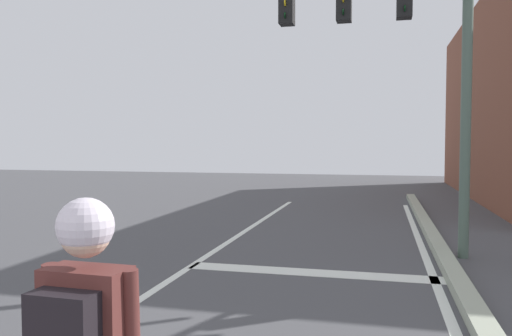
# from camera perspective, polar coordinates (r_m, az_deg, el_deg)

# --- Properties ---
(lane_line_center) EXTENTS (0.12, 20.00, 0.01)m
(lane_line_center) POSITION_cam_1_polar(r_m,az_deg,el_deg) (6.24, -12.78, -14.10)
(lane_line_center) COLOR silver
(lane_line_center) RESTS_ON ground
(lane_line_curbside) EXTENTS (0.12, 20.00, 0.01)m
(lane_line_curbside) POSITION_cam_1_polar(r_m,az_deg,el_deg) (5.68, 21.09, -15.96)
(lane_line_curbside) COLOR silver
(lane_line_curbside) RESTS_ON ground
(stop_bar) EXTENTS (3.55, 0.40, 0.01)m
(stop_bar) POSITION_cam_1_polar(r_m,az_deg,el_deg) (7.29, 6.30, -11.57)
(stop_bar) COLOR silver
(stop_bar) RESTS_ON ground
(curb_strip) EXTENTS (0.24, 24.00, 0.14)m
(curb_strip) POSITION_cam_1_polar(r_m,az_deg,el_deg) (5.70, 23.69, -15.24)
(curb_strip) COLOR #9AA18D
(curb_strip) RESTS_ON ground
(traffic_signal_mast) EXTENTS (3.87, 0.34, 4.84)m
(traffic_signal_mast) POSITION_cam_1_polar(r_m,az_deg,el_deg) (8.67, 14.97, 13.94)
(traffic_signal_mast) COLOR #4F6356
(traffic_signal_mast) RESTS_ON ground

